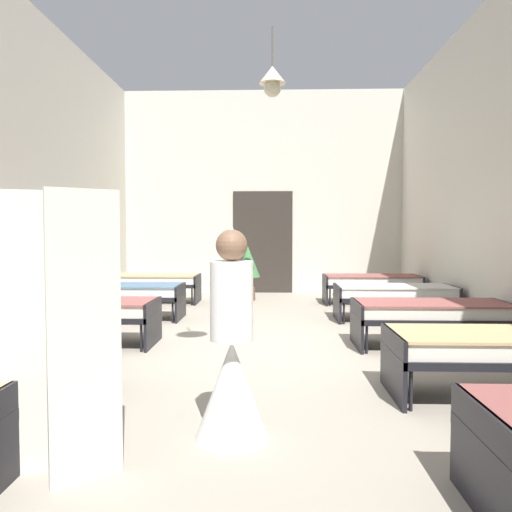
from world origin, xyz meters
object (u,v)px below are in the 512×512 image
at_px(nurse_near_aisle, 232,364).
at_px(bed_right_row_1, 500,348).
at_px(bed_left_row_1, 1,344).
at_px(bed_left_row_3, 125,293).
at_px(privacy_screen, 15,335).
at_px(bed_left_row_2, 81,311).
at_px(potted_plant, 248,266).
at_px(bed_right_row_4, 371,282).
at_px(bed_right_row_2, 431,313).
at_px(bed_left_row_4, 152,281).
at_px(bed_right_row_3, 394,294).

bearing_deg(nurse_near_aisle, bed_right_row_1, -32.39).
bearing_deg(bed_left_row_1, bed_left_row_3, 90.00).
bearing_deg(privacy_screen, bed_left_row_2, 85.99).
height_order(bed_left_row_1, nurse_near_aisle, nurse_near_aisle).
height_order(bed_left_row_1, potted_plant, potted_plant).
bearing_deg(bed_right_row_1, potted_plant, 112.35).
relative_size(bed_right_row_1, privacy_screen, 1.12).
bearing_deg(bed_right_row_4, bed_left_row_3, -156.85).
bearing_deg(bed_right_row_2, bed_left_row_4, 139.46).
bearing_deg(bed_left_row_2, potted_plant, 65.30).
distance_m(bed_left_row_2, bed_left_row_3, 1.90).
bearing_deg(bed_left_row_4, privacy_screen, -82.53).
bearing_deg(bed_right_row_2, potted_plant, 120.83).
bearing_deg(bed_right_row_4, bed_right_row_3, -90.00).
relative_size(bed_left_row_2, bed_left_row_3, 1.00).
bearing_deg(privacy_screen, potted_plant, 63.23).
distance_m(bed_right_row_3, privacy_screen, 6.40).
distance_m(bed_right_row_3, potted_plant, 3.42).
relative_size(nurse_near_aisle, potted_plant, 1.30).
bearing_deg(bed_left_row_1, bed_right_row_4, 52.06).
distance_m(bed_left_row_2, bed_right_row_4, 5.85).
xyz_separation_m(bed_right_row_2, privacy_screen, (-3.49, -3.44, 0.41)).
relative_size(bed_right_row_2, potted_plant, 1.66).
distance_m(bed_left_row_1, nurse_near_aisle, 2.37).
xyz_separation_m(bed_right_row_3, privacy_screen, (-3.49, -5.34, 0.41)).
relative_size(bed_left_row_2, nurse_near_aisle, 1.28).
distance_m(nurse_near_aisle, privacy_screen, 1.39).
bearing_deg(bed_right_row_2, bed_left_row_2, 180.00).
relative_size(bed_left_row_3, bed_right_row_3, 1.00).
distance_m(bed_right_row_4, nurse_near_aisle, 7.03).
distance_m(bed_right_row_1, bed_right_row_2, 1.90).
height_order(bed_left_row_2, bed_right_row_4, same).
xyz_separation_m(bed_left_row_2, bed_right_row_2, (4.44, 0.00, 0.00)).
relative_size(bed_left_row_1, bed_left_row_2, 1.00).
bearing_deg(bed_right_row_3, privacy_screen, -123.18).
relative_size(bed_right_row_4, nurse_near_aisle, 1.28).
relative_size(nurse_near_aisle, privacy_screen, 0.87).
bearing_deg(bed_left_row_3, bed_left_row_4, 90.00).
xyz_separation_m(bed_right_row_3, bed_left_row_4, (-4.44, 1.90, 0.00)).
distance_m(bed_right_row_2, bed_right_row_4, 3.80).
bearing_deg(bed_left_row_1, bed_right_row_3, 40.54).
bearing_deg(nurse_near_aisle, bed_right_row_3, 9.33).
relative_size(bed_left_row_2, potted_plant, 1.66).
height_order(bed_right_row_3, privacy_screen, privacy_screen).
bearing_deg(privacy_screen, bed_left_row_1, 102.18).
height_order(bed_right_row_3, potted_plant, potted_plant).
xyz_separation_m(bed_right_row_1, nurse_near_aisle, (-2.27, -0.95, 0.09)).
relative_size(bed_right_row_2, bed_left_row_3, 1.00).
bearing_deg(bed_left_row_3, bed_right_row_1, -40.54).
bearing_deg(potted_plant, bed_left_row_4, -168.20).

